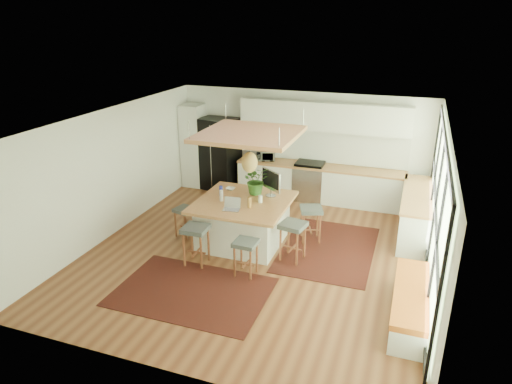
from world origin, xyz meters
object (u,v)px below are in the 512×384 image
at_px(monitor, 271,184).
at_px(island_plant, 256,183).
at_px(stool_near_left, 196,247).
at_px(stool_right_back, 311,225).
at_px(microwave, 266,154).
at_px(laptop, 231,204).
at_px(fridge, 220,156).
at_px(island, 243,222).
at_px(stool_right_front, 293,243).
at_px(stool_left_side, 185,221).
at_px(stool_near_right, 246,257).

xyz_separation_m(monitor, island_plant, (-0.33, 0.03, -0.03)).
relative_size(stool_near_left, stool_right_back, 1.04).
relative_size(stool_near_left, microwave, 1.63).
distance_m(laptop, island_plant, 1.01).
height_order(fridge, monitor, fridge).
relative_size(island, stool_right_front, 2.39).
height_order(stool_right_front, stool_left_side, stool_right_front).
bearing_deg(island, monitor, 44.92).
distance_m(fridge, stool_left_side, 3.06).
height_order(stool_left_side, island_plant, island_plant).
relative_size(stool_left_side, microwave, 1.36).
bearing_deg(island, microwave, 99.11).
xyz_separation_m(fridge, stool_left_side, (0.48, -2.97, -0.57)).
bearing_deg(island_plant, stool_near_right, -76.96).
xyz_separation_m(stool_near_right, stool_right_back, (0.79, 1.75, 0.00)).
bearing_deg(stool_right_back, island_plant, -176.65).
bearing_deg(stool_near_right, laptop, 128.70).
height_order(monitor, island_plant, monitor).
relative_size(fridge, island_plant, 3.24).
bearing_deg(stool_right_front, stool_left_side, 174.82).
bearing_deg(microwave, stool_right_back, -69.63).
bearing_deg(microwave, stool_near_right, -93.71).
xyz_separation_m(stool_near_left, laptop, (0.47, 0.62, 0.70)).
bearing_deg(monitor, island, -98.09).
xyz_separation_m(stool_left_side, monitor, (1.73, 0.60, 0.83)).
height_order(island, monitor, monitor).
bearing_deg(stool_right_front, stool_right_back, 81.06).
height_order(stool_near_left, microwave, microwave).
bearing_deg(laptop, stool_right_front, -2.36).
bearing_deg(stool_left_side, stool_near_left, -52.60).
xyz_separation_m(stool_left_side, laptop, (1.23, -0.36, 0.70)).
xyz_separation_m(fridge, microwave, (1.30, 0.02, 0.16)).
distance_m(stool_near_left, monitor, 2.04).
xyz_separation_m(stool_near_right, stool_left_side, (-1.78, 1.06, 0.00)).
relative_size(stool_near_left, island_plant, 1.30).
distance_m(stool_near_right, stool_right_front, 1.06).
distance_m(stool_near_right, stool_right_back, 1.92).
bearing_deg(stool_near_left, island, 65.14).
height_order(fridge, stool_right_back, fridge).
height_order(monitor, microwave, monitor).
bearing_deg(monitor, stool_right_back, 43.71).
distance_m(stool_near_right, microwave, 4.22).
xyz_separation_m(stool_near_right, stool_right_front, (0.65, 0.84, 0.00)).
xyz_separation_m(island, stool_left_side, (-1.28, -0.15, -0.11)).
relative_size(stool_right_front, microwave, 1.62).
bearing_deg(stool_near_left, stool_left_side, 127.40).
distance_m(fridge, stool_near_left, 4.18).
xyz_separation_m(stool_near_right, island_plant, (-0.39, 1.68, 0.81)).
bearing_deg(stool_left_side, microwave, 74.59).
xyz_separation_m(stool_left_side, island_plant, (1.39, 0.63, 0.81)).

